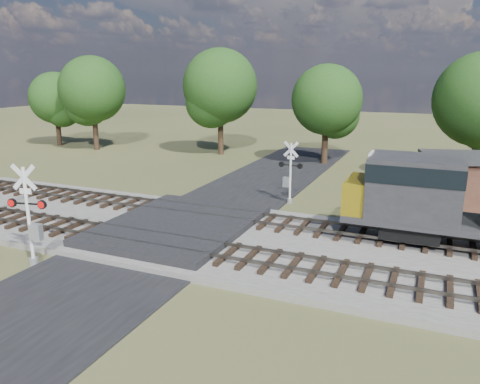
% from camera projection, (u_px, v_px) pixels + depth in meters
% --- Properties ---
extents(ground, '(160.00, 160.00, 0.00)m').
position_uv_depth(ground, '(174.00, 236.00, 24.03)').
color(ground, '#424927').
rests_on(ground, ground).
extents(ballast_bed, '(140.00, 10.00, 0.30)m').
position_uv_depth(ballast_bed, '(375.00, 260.00, 20.62)').
color(ballast_bed, gray).
rests_on(ballast_bed, ground).
extents(road, '(7.00, 60.00, 0.08)m').
position_uv_depth(road, '(174.00, 235.00, 24.02)').
color(road, black).
rests_on(road, ground).
extents(crossing_panel, '(7.00, 9.00, 0.62)m').
position_uv_depth(crossing_panel, '(178.00, 227.00, 24.40)').
color(crossing_panel, '#262628').
rests_on(crossing_panel, ground).
extents(track_near, '(140.00, 2.60, 0.33)m').
position_uv_depth(track_near, '(210.00, 251.00, 20.96)').
color(track_near, black).
rests_on(track_near, ballast_bed).
extents(track_far, '(140.00, 2.60, 0.33)m').
position_uv_depth(track_far, '(252.00, 219.00, 25.40)').
color(track_far, black).
rests_on(track_far, ballast_bed).
extents(crossing_signal_near, '(1.79, 0.50, 4.50)m').
position_uv_depth(crossing_signal_near, '(31.00, 224.00, 19.97)').
color(crossing_signal_near, silver).
rests_on(crossing_signal_near, ground).
extents(crossing_signal_far, '(1.61, 0.37, 4.00)m').
position_uv_depth(crossing_signal_far, '(289.00, 178.00, 29.61)').
color(crossing_signal_far, silver).
rests_on(crossing_signal_far, ground).
extents(equipment_shed, '(5.71, 5.71, 3.20)m').
position_uv_depth(equipment_shed, '(463.00, 181.00, 28.96)').
color(equipment_shed, '#47281E').
rests_on(equipment_shed, ground).
extents(treeline, '(76.21, 11.55, 11.02)m').
position_uv_depth(treeline, '(413.00, 95.00, 37.05)').
color(treeline, black).
rests_on(treeline, ground).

